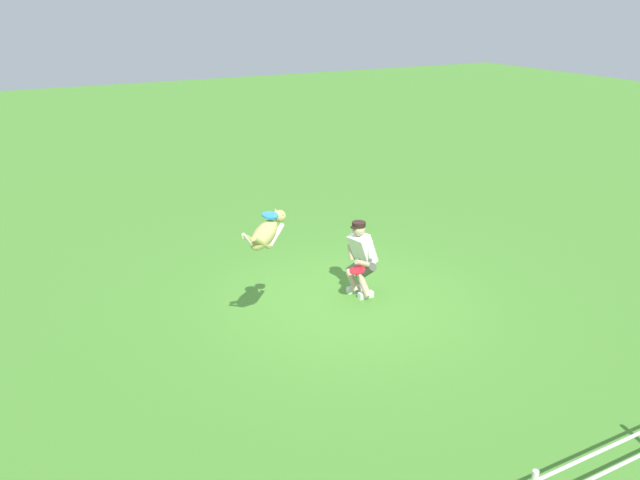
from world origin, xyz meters
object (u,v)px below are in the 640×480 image
frisbee_flying (270,215)px  frisbee_held (357,270)px  dog (266,233)px  person (361,256)px

frisbee_flying → frisbee_held: (-1.60, -0.32, -1.26)m
dog → frisbee_held: (-1.69, -0.37, -1.04)m
dog → frisbee_flying: 0.25m
dog → frisbee_held: bearing=-18.1°
dog → frisbee_held: dog is taller
dog → person: bearing=-11.5°
frisbee_held → frisbee_flying: bearing=11.1°
person → frisbee_held: (0.25, 0.30, -0.09)m
dog → frisbee_flying: size_ratio=3.92×
frisbee_flying → frisbee_held: frisbee_flying is taller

